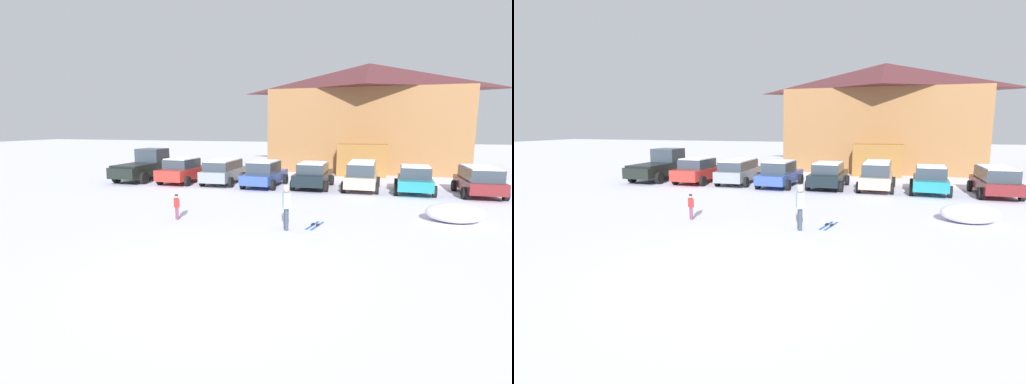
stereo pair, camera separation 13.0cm
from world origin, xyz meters
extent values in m
plane|color=silver|center=(0.00, 0.00, 0.00)|extent=(160.00, 160.00, 0.00)
cube|color=olive|center=(2.79, 27.75, 3.35)|extent=(15.61, 10.08, 6.70)
pyramid|color=#552428|center=(2.79, 27.75, 7.89)|extent=(16.22, 10.69, 2.37)
cube|color=olive|center=(2.69, 21.95, 1.20)|extent=(3.63, 1.86, 2.40)
cube|color=red|center=(-8.58, 14.76, 0.66)|extent=(2.03, 4.39, 0.69)
cube|color=#2D3842|center=(-8.59, 14.54, 1.31)|extent=(1.73, 2.31, 0.61)
cube|color=white|center=(-8.59, 14.54, 1.65)|extent=(1.61, 2.19, 0.06)
cylinder|color=black|center=(-9.53, 16.14, 0.32)|extent=(0.24, 0.65, 0.64)
cylinder|color=black|center=(-7.52, 16.06, 0.32)|extent=(0.24, 0.65, 0.64)
cylinder|color=black|center=(-9.63, 13.46, 0.32)|extent=(0.24, 0.65, 0.64)
cylinder|color=black|center=(-7.63, 13.38, 0.32)|extent=(0.24, 0.65, 0.64)
cube|color=gray|center=(-5.83, 15.10, 0.65)|extent=(1.89, 4.65, 0.67)
cube|color=#2D3842|center=(-5.82, 15.00, 1.26)|extent=(1.65, 3.54, 0.55)
cube|color=white|center=(-5.82, 15.00, 1.57)|extent=(1.54, 3.36, 0.06)
cylinder|color=black|center=(-6.82, 16.50, 0.32)|extent=(0.24, 0.65, 0.64)
cylinder|color=black|center=(-4.92, 16.55, 0.32)|extent=(0.24, 0.65, 0.64)
cylinder|color=black|center=(-6.74, 13.64, 0.32)|extent=(0.24, 0.65, 0.64)
cylinder|color=black|center=(-4.83, 13.70, 0.32)|extent=(0.24, 0.65, 0.64)
cube|color=#304A9A|center=(-2.94, 14.81, 0.61)|extent=(1.95, 4.70, 0.58)
cube|color=#2D3842|center=(-2.95, 14.57, 1.23)|extent=(1.65, 2.47, 0.68)
cube|color=white|center=(-2.95, 14.57, 1.60)|extent=(1.54, 2.34, 0.06)
cylinder|color=black|center=(-3.84, 16.28, 0.32)|extent=(0.24, 0.65, 0.64)
cylinder|color=black|center=(-1.93, 16.21, 0.32)|extent=(0.24, 0.65, 0.64)
cylinder|color=black|center=(-3.95, 13.41, 0.32)|extent=(0.24, 0.65, 0.64)
cylinder|color=black|center=(-2.03, 13.34, 0.32)|extent=(0.24, 0.65, 0.64)
cube|color=black|center=(0.06, 15.12, 0.64)|extent=(1.87, 4.52, 0.65)
cube|color=#2D3842|center=(0.05, 14.89, 1.24)|extent=(1.63, 2.36, 0.55)
cube|color=white|center=(0.05, 14.89, 1.55)|extent=(1.52, 2.24, 0.06)
cylinder|color=black|center=(-0.91, 16.52, 0.32)|extent=(0.23, 0.64, 0.64)
cylinder|color=black|center=(1.05, 16.50, 0.32)|extent=(0.23, 0.64, 0.64)
cylinder|color=black|center=(-0.94, 13.73, 0.32)|extent=(0.23, 0.64, 0.64)
cylinder|color=black|center=(1.02, 13.71, 0.32)|extent=(0.23, 0.64, 0.64)
cube|color=tan|center=(2.94, 15.21, 0.64)|extent=(1.80, 4.72, 0.64)
cube|color=#2D3842|center=(2.94, 15.12, 1.30)|extent=(1.57, 3.59, 0.68)
cube|color=white|center=(2.94, 15.12, 1.67)|extent=(1.47, 3.41, 0.06)
cylinder|color=black|center=(2.05, 16.68, 0.32)|extent=(0.23, 0.64, 0.64)
cylinder|color=black|center=(3.90, 16.64, 0.32)|extent=(0.23, 0.64, 0.64)
cylinder|color=black|center=(1.99, 13.77, 0.32)|extent=(0.23, 0.64, 0.64)
cylinder|color=black|center=(3.84, 13.74, 0.32)|extent=(0.23, 0.64, 0.64)
cube|color=teal|center=(5.87, 14.86, 0.60)|extent=(1.97, 4.08, 0.57)
cube|color=#2D3842|center=(5.86, 14.66, 1.20)|extent=(1.68, 2.15, 0.63)
cube|color=white|center=(5.86, 14.66, 1.55)|extent=(1.56, 2.04, 0.06)
cylinder|color=black|center=(4.95, 16.14, 0.32)|extent=(0.25, 0.65, 0.64)
cylinder|color=black|center=(6.89, 16.06, 0.32)|extent=(0.25, 0.65, 0.64)
cylinder|color=black|center=(4.84, 13.66, 0.32)|extent=(0.25, 0.65, 0.64)
cylinder|color=black|center=(6.79, 13.57, 0.32)|extent=(0.25, 0.65, 0.64)
cube|color=maroon|center=(9.16, 14.93, 0.62)|extent=(1.88, 4.37, 0.59)
cube|color=#2D3842|center=(9.16, 14.84, 1.23)|extent=(1.65, 3.33, 0.63)
cube|color=white|center=(9.16, 14.84, 1.57)|extent=(1.53, 3.16, 0.06)
cylinder|color=black|center=(8.16, 16.26, 0.32)|extent=(0.23, 0.64, 0.64)
cylinder|color=black|center=(10.10, 16.29, 0.32)|extent=(0.23, 0.64, 0.64)
cylinder|color=black|center=(8.22, 13.57, 0.32)|extent=(0.23, 0.64, 0.64)
cylinder|color=black|center=(10.15, 13.60, 0.32)|extent=(0.23, 0.64, 0.64)
cube|color=black|center=(-11.82, 15.11, 0.75)|extent=(1.97, 5.65, 0.70)
cube|color=#2D3842|center=(-11.81, 16.23, 1.62)|extent=(1.79, 1.82, 1.05)
cube|color=black|center=(-11.83, 14.12, 1.16)|extent=(1.95, 3.11, 0.12)
cylinder|color=black|center=(-12.86, 16.80, 0.40)|extent=(0.27, 0.80, 0.80)
cylinder|color=black|center=(-10.75, 16.79, 0.40)|extent=(0.27, 0.80, 0.80)
cylinder|color=black|center=(-12.89, 13.42, 0.40)|extent=(0.27, 0.80, 0.80)
cylinder|color=black|center=(-10.78, 13.41, 0.40)|extent=(0.27, 0.80, 0.80)
cylinder|color=#74395A|center=(-3.93, 5.04, 0.26)|extent=(0.09, 0.09, 0.51)
cylinder|color=#74395A|center=(-4.01, 5.11, 0.26)|extent=(0.09, 0.09, 0.51)
cube|color=red|center=(-3.97, 5.08, 0.70)|extent=(0.29, 0.28, 0.36)
cylinder|color=red|center=(-3.85, 4.97, 0.71)|extent=(0.07, 0.07, 0.35)
cylinder|color=red|center=(-4.09, 5.18, 0.71)|extent=(0.07, 0.07, 0.35)
sphere|color=tan|center=(-3.97, 5.08, 0.94)|extent=(0.13, 0.13, 0.13)
cylinder|color=#261B28|center=(-3.97, 5.08, 1.02)|extent=(0.13, 0.13, 0.06)
cylinder|color=#35404E|center=(0.63, 4.87, 0.41)|extent=(0.15, 0.15, 0.82)
cylinder|color=#35404E|center=(0.69, 4.71, 0.41)|extent=(0.15, 0.15, 0.82)
cube|color=#A3BBD6|center=(0.66, 4.79, 1.11)|extent=(0.37, 0.46, 0.58)
cylinder|color=#A3BBD6|center=(0.57, 5.03, 1.12)|extent=(0.11, 0.11, 0.55)
cylinder|color=#A3BBD6|center=(0.75, 4.55, 1.12)|extent=(0.11, 0.11, 0.55)
sphere|color=tan|center=(0.66, 4.79, 1.50)|extent=(0.21, 0.21, 0.21)
cylinder|color=beige|center=(0.66, 4.79, 1.62)|extent=(0.20, 0.20, 0.10)
cube|color=blue|center=(1.69, 5.63, 0.01)|extent=(0.36, 1.41, 0.02)
cube|color=black|center=(1.70, 5.68, 0.05)|extent=(0.12, 0.21, 0.06)
cube|color=blue|center=(1.50, 5.67, 0.01)|extent=(0.36, 1.41, 0.02)
cube|color=black|center=(1.51, 5.72, 0.05)|extent=(0.12, 0.21, 0.06)
ellipsoid|color=silver|center=(6.83, 7.88, 0.37)|extent=(2.21, 1.76, 0.74)
camera|label=1|loc=(3.74, -9.23, 3.83)|focal=28.00mm
camera|label=2|loc=(3.86, -9.20, 3.83)|focal=28.00mm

